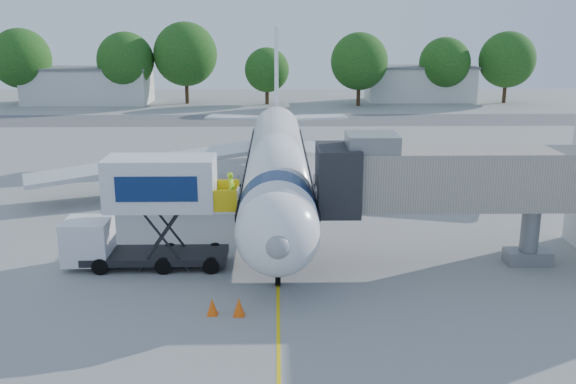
{
  "coord_description": "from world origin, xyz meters",
  "views": [
    {
      "loc": [
        -0.05,
        -36.92,
        11.69
      ],
      "look_at": [
        0.55,
        -4.85,
        3.2
      ],
      "focal_mm": 40.0,
      "sensor_mm": 36.0,
      "label": 1
    }
  ],
  "objects_px": {
    "aircraft": "(277,161)",
    "ground_tug": "(205,353)",
    "jet_bridge": "(443,180)",
    "catering_hiloader": "(148,213)"
  },
  "relations": [
    {
      "from": "aircraft",
      "to": "ground_tug",
      "type": "distance_m",
      "value": 21.52
    },
    {
      "from": "aircraft",
      "to": "ground_tug",
      "type": "relative_size",
      "value": 9.32
    },
    {
      "from": "ground_tug",
      "to": "catering_hiloader",
      "type": "bearing_deg",
      "value": 121.61
    },
    {
      "from": "aircraft",
      "to": "jet_bridge",
      "type": "distance_m",
      "value": 13.77
    },
    {
      "from": "jet_bridge",
      "to": "catering_hiloader",
      "type": "bearing_deg",
      "value": -179.99
    },
    {
      "from": "catering_hiloader",
      "to": "ground_tug",
      "type": "relative_size",
      "value": 2.1
    },
    {
      "from": "aircraft",
      "to": "catering_hiloader",
      "type": "xyz_separation_m",
      "value": [
        -6.27,
        -11.12,
        -0.19
      ]
    },
    {
      "from": "aircraft",
      "to": "catering_hiloader",
      "type": "relative_size",
      "value": 4.44
    },
    {
      "from": "jet_bridge",
      "to": "ground_tug",
      "type": "relative_size",
      "value": 3.43
    },
    {
      "from": "jet_bridge",
      "to": "ground_tug",
      "type": "distance_m",
      "value": 15.04
    }
  ]
}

